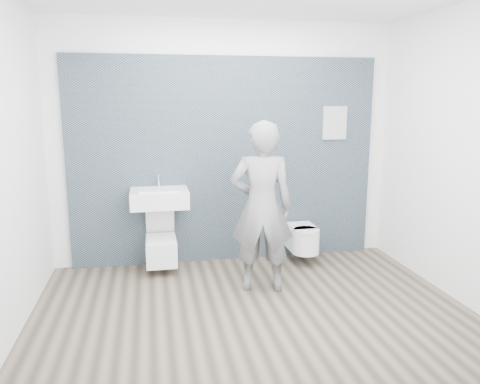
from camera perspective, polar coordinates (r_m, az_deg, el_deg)
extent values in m
plane|color=brown|center=(4.46, 1.52, -14.23)|extent=(4.00, 4.00, 0.00)
plane|color=white|center=(5.52, -1.79, 5.88)|extent=(4.00, 0.00, 4.00)
plane|color=white|center=(2.63, 8.75, -0.29)|extent=(4.00, 0.00, 4.00)
plane|color=white|center=(4.12, -26.72, 2.80)|extent=(0.00, 3.00, 3.00)
plane|color=white|center=(4.90, 25.17, 4.11)|extent=(0.00, 3.00, 3.00)
cube|color=black|center=(5.80, -1.66, -8.06)|extent=(3.60, 0.06, 2.40)
cube|color=white|center=(5.24, -9.79, -0.74)|extent=(0.63, 0.47, 0.19)
cube|color=silver|center=(5.21, -9.82, 0.20)|extent=(0.44, 0.32, 0.03)
cylinder|color=silver|center=(5.38, -9.90, 1.45)|extent=(0.02, 0.02, 0.16)
cylinder|color=silver|center=(5.32, -9.91, 2.08)|extent=(0.02, 0.11, 0.02)
cylinder|color=silver|center=(5.49, -9.79, -1.88)|extent=(0.04, 0.04, 0.13)
cube|color=white|center=(5.39, -9.57, -7.03)|extent=(0.34, 0.49, 0.28)
cylinder|color=silver|center=(5.32, -9.61, -5.85)|extent=(0.24, 0.24, 0.03)
cube|color=white|center=(5.31, -9.62, -5.57)|extent=(0.32, 0.39, 0.02)
cube|color=white|center=(5.41, -9.72, -3.40)|extent=(0.32, 0.18, 0.32)
cube|color=silver|center=(5.63, -9.60, -7.34)|extent=(0.09, 0.06, 0.08)
cube|color=white|center=(5.71, 7.40, -5.52)|extent=(0.32, 0.37, 0.27)
cylinder|color=white|center=(5.54, 8.01, -6.07)|extent=(0.32, 0.32, 0.27)
cube|color=white|center=(5.65, 7.53, -4.17)|extent=(0.30, 0.35, 0.03)
cylinder|color=white|center=(5.48, 8.12, -4.65)|extent=(0.30, 0.30, 0.03)
cube|color=silver|center=(5.88, 6.90, -5.96)|extent=(0.09, 0.06, 0.08)
cube|color=white|center=(6.10, 10.86, -7.27)|extent=(0.30, 0.03, 0.39)
imported|color=gray|center=(4.66, 2.65, -1.87)|extent=(0.70, 0.53, 1.72)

